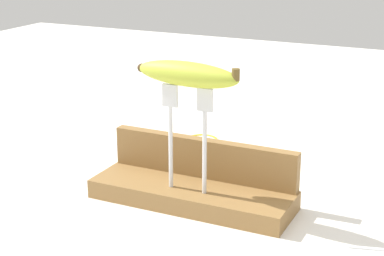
{
  "coord_description": "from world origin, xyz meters",
  "views": [
    {
      "loc": [
        0.41,
        -0.87,
        0.44
      ],
      "look_at": [
        0.0,
        0.0,
        0.13
      ],
      "focal_mm": 59.35,
      "sensor_mm": 36.0,
      "label": 1
    }
  ],
  "objects": [
    {
      "name": "ground_plane",
      "position": [
        0.0,
        0.0,
        0.0
      ],
      "size": [
        3.0,
        3.0,
        0.0
      ],
      "primitive_type": "plane",
      "color": "silver"
    },
    {
      "name": "wooden_board",
      "position": [
        0.0,
        0.0,
        0.02
      ],
      "size": [
        0.34,
        0.11,
        0.03
      ],
      "primitive_type": "cube",
      "color": "olive",
      "rests_on": "ground"
    },
    {
      "name": "board_backstop",
      "position": [
        0.0,
        0.05,
        0.07
      ],
      "size": [
        0.33,
        0.02,
        0.07
      ],
      "primitive_type": "cube",
      "color": "olive",
      "rests_on": "wooden_board"
    },
    {
      "name": "fork_stand_center",
      "position": [
        0.0,
        -0.02,
        0.14
      ],
      "size": [
        0.09,
        0.01,
        0.17
      ],
      "color": "silver",
      "rests_on": "wooden_board"
    },
    {
      "name": "banana_raised_center",
      "position": [
        -0.0,
        -0.02,
        0.22
      ],
      "size": [
        0.18,
        0.06,
        0.04
      ],
      "color": "#B2C138",
      "rests_on": "fork_stand_center"
    },
    {
      "name": "wire_coil",
      "position": [
        -0.12,
        0.3,
        0.0
      ],
      "size": [
        0.07,
        0.07,
        0.01
      ],
      "primitive_type": "torus",
      "color": "gold",
      "rests_on": "ground"
    }
  ]
}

